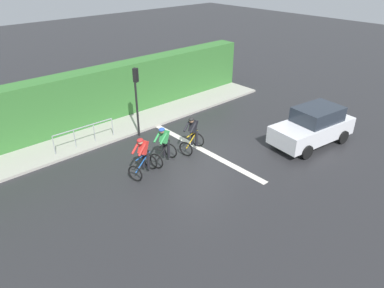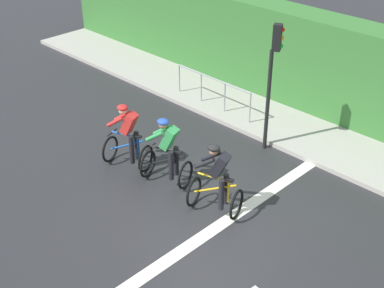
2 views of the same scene
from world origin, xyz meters
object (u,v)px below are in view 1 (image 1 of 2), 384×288
object	(u,v)px
cyclist_mid	(192,135)
traffic_light_near_crossing	(136,92)
car_white	(313,126)
cyclist_second	(164,146)
cyclist_lead	(143,157)
pedestrian_railing_kerbside	(84,132)

from	to	relation	value
cyclist_mid	traffic_light_near_crossing	xyz separation A→B (m)	(2.92, 0.87, 1.43)
car_white	cyclist_mid	bearing A→B (deg)	55.67
cyclist_second	cyclist_mid	distance (m)	1.58
cyclist_lead	cyclist_mid	size ratio (longest dim) A/B	1.00
cyclist_lead	cyclist_second	world-z (taller)	same
cyclist_second	car_white	xyz separation A→B (m)	(-3.21, -6.22, 0.08)
cyclist_mid	car_white	xyz separation A→B (m)	(-3.17, -4.64, 0.08)
cyclist_second	car_white	bearing A→B (deg)	-117.30
cyclist_lead	pedestrian_railing_kerbside	bearing A→B (deg)	9.78
cyclist_mid	cyclist_second	bearing A→B (deg)	88.56
car_white	pedestrian_railing_kerbside	world-z (taller)	car_white
cyclist_second	pedestrian_railing_kerbside	xyz separation A→B (m)	(3.53, 1.83, -0.03)
cyclist_second	traffic_light_near_crossing	world-z (taller)	traffic_light_near_crossing
cyclist_mid	traffic_light_near_crossing	world-z (taller)	traffic_light_near_crossing
car_white	pedestrian_railing_kerbside	size ratio (longest dim) A/B	1.48
cyclist_mid	car_white	bearing A→B (deg)	-124.33
cyclist_lead	cyclist_second	distance (m)	1.20
traffic_light_near_crossing	pedestrian_railing_kerbside	size ratio (longest dim) A/B	1.15
cyclist_second	traffic_light_near_crossing	size ratio (longest dim) A/B	0.50
pedestrian_railing_kerbside	cyclist_lead	bearing A→B (deg)	-170.22
cyclist_lead	pedestrian_railing_kerbside	xyz separation A→B (m)	(3.72, 0.64, -0.03)
car_white	cyclist_second	bearing A→B (deg)	62.70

